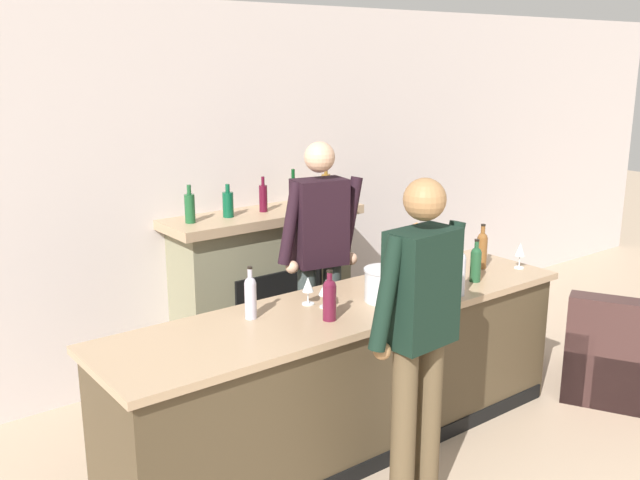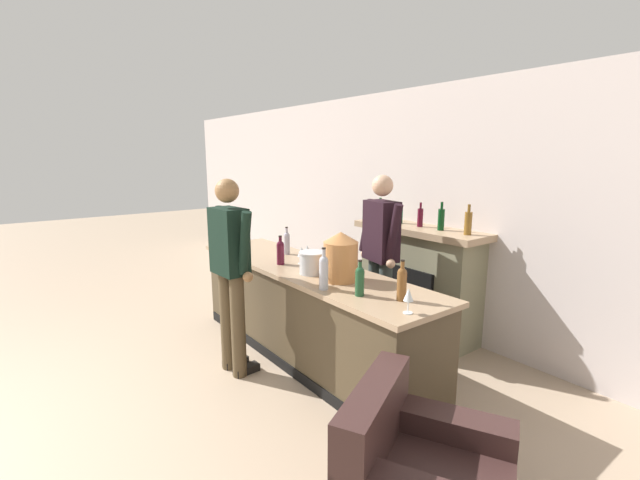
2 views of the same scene
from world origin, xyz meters
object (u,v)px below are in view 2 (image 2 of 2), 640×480
Objects in this scene: wine_bottle_chardonnay_pale at (324,271)px; wine_glass_mid_counter at (408,296)px; copper_dispenser at (341,256)px; wine_bottle_port_short at (280,251)px; wine_bottle_cabernet_heavy at (287,242)px; ice_bucket_steel at (312,263)px; wine_glass_by_dispenser at (307,250)px; potted_plant_corner at (248,261)px; wine_glass_front_right at (302,252)px; person_bartender at (380,255)px; wine_bottle_merlot_tall at (360,280)px; person_customer at (231,268)px; wine_bottle_riesling_slim at (402,282)px; fireplace_stone at (418,279)px.

wine_bottle_chardonnay_pale is 1.92× the size of wine_glass_mid_counter.
wine_bottle_port_short is at bearing -171.33° from copper_dispenser.
wine_bottle_cabernet_heavy is at bearing 171.39° from copper_dispenser.
wine_bottle_port_short is at bearing -173.27° from ice_bucket_steel.
wine_glass_mid_counter reaches higher than wine_glass_by_dispenser.
wine_glass_front_right is (2.69, -0.78, 0.75)m from potted_plant_corner.
wine_bottle_cabernet_heavy is at bearing 139.13° from wine_bottle_port_short.
wine_bottle_chardonnay_pale is (0.33, -0.98, 0.07)m from person_bartender.
wine_bottle_merlot_tall reaches higher than wine_glass_front_right.
wine_bottle_chardonnay_pale is 0.85m from wine_glass_front_right.
wine_glass_front_right is (0.00, 0.77, 0.04)m from person_customer.
wine_bottle_chardonnay_pale reaches higher than wine_bottle_cabernet_heavy.
wine_bottle_riesling_slim is 1.41m from wine_glass_by_dispenser.
person_customer is 6.18× the size of wine_bottle_port_short.
wine_bottle_chardonnay_pale is (-0.30, -0.12, 0.03)m from wine_bottle_merlot_tall.
wine_glass_by_dispenser is at bearing 164.67° from wine_bottle_merlot_tall.
potted_plant_corner is 3.57m from copper_dispenser.
ice_bucket_steel is at bearing 6.73° from wine_bottle_port_short.
wine_glass_by_dispenser is (-0.84, 0.43, -0.04)m from wine_bottle_chardonnay_pale.
wine_bottle_merlot_tall is at bearing -53.55° from person_bartender.
wine_bottle_cabernet_heavy is at bearing 165.80° from wine_glass_front_right.
potted_plant_corner is 4.43m from wine_glass_mid_counter.
person_customer reaches higher than wine_glass_front_right.
person_customer is at bearing -79.64° from wine_bottle_port_short.
wine_bottle_cabernet_heavy is 1.79× the size of wine_glass_front_right.
wine_bottle_merlot_tall is 0.32m from wine_bottle_chardonnay_pale.
copper_dispenser is 1.48× the size of wine_bottle_port_short.
person_customer is at bearing -86.92° from wine_glass_by_dispenser.
wine_bottle_chardonnay_pale is 0.95m from wine_glass_by_dispenser.
copper_dispenser reaches higher than wine_glass_mid_counter.
wine_bottle_chardonnay_pale is at bearing 29.17° from person_customer.
person_bartender reaches higher than person_customer.
wine_glass_by_dispenser is (-0.46, -1.20, 0.41)m from fireplace_stone.
fireplace_stone is at bearing 70.65° from wine_bottle_port_short.
fireplace_stone reaches higher than wine_bottle_chardonnay_pale.
ice_bucket_steel is 0.82× the size of wine_bottle_cabernet_heavy.
person_bartender is (0.46, 1.42, 0.01)m from person_customer.
ice_bucket_steel is at bearing -29.79° from wine_glass_by_dispenser.
person_bartender is (0.05, -0.66, 0.38)m from fireplace_stone.
person_customer reaches higher than wine_bottle_merlot_tall.
wine_bottle_cabernet_heavy is 1.81× the size of wine_glass_by_dispenser.
person_bartender is 1.13m from wine_bottle_riesling_slim.
wine_glass_mid_counter is (1.62, -0.30, 0.01)m from wine_glass_by_dispenser.
copper_dispenser reaches higher than wine_bottle_riesling_slim.
wine_bottle_cabernet_heavy is (-1.13, 0.17, -0.08)m from copper_dispenser.
ice_bucket_steel reaches higher than wine_glass_mid_counter.
copper_dispenser is 1.72× the size of ice_bucket_steel.
wine_bottle_cabernet_heavy is (-0.90, -0.54, 0.05)m from person_bartender.
wine_bottle_port_short is 1.61× the size of wine_glass_mid_counter.
person_bartender reaches higher than wine_bottle_port_short.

